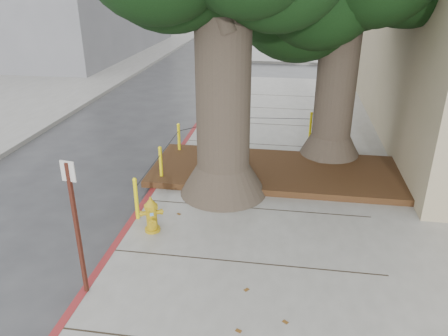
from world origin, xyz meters
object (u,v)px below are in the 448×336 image
object	(u,v)px
car_silver	(401,63)
car_red	(446,62)
fire_hydrant	(152,215)
car_dark	(76,49)
signpost	(76,222)

from	to	relation	value
car_silver	car_red	xyz separation A→B (m)	(2.54, 0.85, -0.01)
fire_hydrant	car_red	size ratio (longest dim) A/B	0.22
car_silver	car_dark	xyz separation A→B (m)	(-18.95, 1.18, 0.10)
car_silver	car_red	bearing A→B (deg)	-67.21
car_red	car_silver	bearing A→B (deg)	114.53
car_red	car_dark	size ratio (longest dim) A/B	0.74
car_dark	signpost	bearing A→B (deg)	-63.13
fire_hydrant	car_dark	size ratio (longest dim) A/B	0.16
signpost	car_silver	bearing A→B (deg)	74.28
signpost	car_red	world-z (taller)	signpost
signpost	car_silver	world-z (taller)	signpost
car_silver	car_red	size ratio (longest dim) A/B	0.98
fire_hydrant	car_red	xyz separation A→B (m)	(10.80, 18.25, 0.04)
signpost	car_dark	distance (m)	22.92
fire_hydrant	car_red	bearing A→B (deg)	38.32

